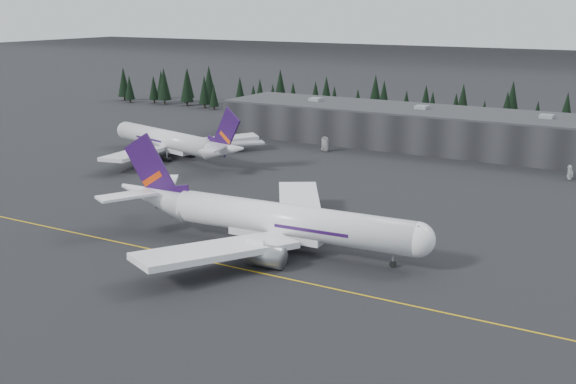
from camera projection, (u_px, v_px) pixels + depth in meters
The scene contains 8 objects.
ground at pixel (233, 263), 133.46m from camera, with size 1400.00×1400.00×0.00m, color black.
taxiline at pixel (227, 266), 131.78m from camera, with size 400.00×0.40×0.02m, color gold.
terminal at pixel (450, 130), 236.21m from camera, with size 160.00×30.00×12.60m.
treeline at pixel (482, 112), 266.80m from camera, with size 360.00×20.00×15.00m, color black.
jet_main at pixel (264, 218), 141.23m from camera, with size 69.57×64.08×20.45m.
jet_parked at pixel (176, 142), 221.80m from camera, with size 61.73×56.14×18.52m.
gse_vehicle_a at pixel (325, 149), 233.56m from camera, with size 2.28×4.94×1.37m, color silver.
gse_vehicle_b at pixel (570, 177), 196.02m from camera, with size 1.63×4.06×1.38m, color silver.
Camera 1 is at (72.33, -103.45, 46.38)m, focal length 45.00 mm.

